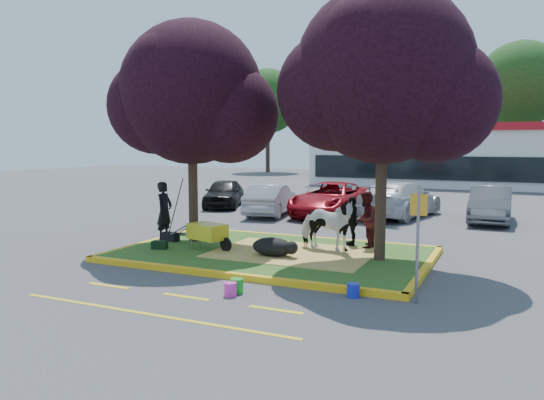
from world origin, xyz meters
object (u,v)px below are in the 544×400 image
at_px(calf, 273,247).
at_px(car_silver, 271,200).
at_px(wheelbarrow, 208,232).
at_px(car_black, 224,193).
at_px(handler, 165,211).
at_px(bucket_green, 237,286).
at_px(sign_post, 418,232).
at_px(bucket_blue, 353,290).
at_px(cow, 326,225).
at_px(bucket_pink, 230,289).

relative_size(calf, car_silver, 0.28).
height_order(wheelbarrow, car_black, car_black).
relative_size(handler, wheelbarrow, 0.93).
relative_size(bucket_green, car_black, 0.08).
bearing_deg(bucket_green, car_silver, 111.41).
bearing_deg(sign_post, bucket_green, -169.03).
relative_size(sign_post, bucket_green, 7.67).
height_order(wheelbarrow, bucket_blue, wheelbarrow).
xyz_separation_m(bucket_blue, car_silver, (-6.63, 10.36, 0.53)).
bearing_deg(car_silver, bucket_green, 101.72).
bearing_deg(calf, cow, 25.25).
height_order(cow, wheelbarrow, cow).
bearing_deg(car_silver, handler, 79.15).
relative_size(cow, car_black, 0.43).
relative_size(bucket_pink, car_silver, 0.07).
bearing_deg(calf, bucket_green, -104.07).
relative_size(bucket_green, bucket_pink, 1.08).
distance_m(bucket_blue, car_silver, 12.31).
distance_m(calf, wheelbarrow, 2.01).
bearing_deg(sign_post, handler, 158.22).
bearing_deg(wheelbarrow, bucket_blue, -7.96).
relative_size(sign_post, bucket_blue, 8.21).
height_order(bucket_green, bucket_blue, bucket_green).
bearing_deg(car_silver, sign_post, 117.72).
distance_m(bucket_green, car_black, 14.83).
distance_m(cow, sign_post, 4.51).
bearing_deg(calf, handler, 145.02).
xyz_separation_m(handler, bucket_blue, (6.78, -2.98, -0.90)).
bearing_deg(calf, bucket_blue, -62.49).
distance_m(sign_post, car_black, 16.31).
height_order(handler, car_silver, handler).
xyz_separation_m(bucket_green, bucket_pink, (-0.01, -0.25, -0.01)).
height_order(cow, car_black, cow).
relative_size(cow, wheelbarrow, 0.90).
bearing_deg(wheelbarrow, cow, 38.56).
bearing_deg(calf, car_silver, 91.04).
bearing_deg(cow, car_black, 51.24).
distance_m(wheelbarrow, bucket_blue, 5.32).
relative_size(handler, bucket_blue, 6.35).
xyz_separation_m(sign_post, bucket_green, (-3.51, -0.81, -1.25)).
distance_m(cow, wheelbarrow, 3.27).
bearing_deg(car_silver, wheelbarrow, 93.01).
distance_m(handler, bucket_green, 5.88).
xyz_separation_m(handler, bucket_green, (4.49, -3.69, -0.89)).
bearing_deg(car_silver, bucket_pink, 101.25).
relative_size(handler, bucket_pink, 6.41).
relative_size(bucket_blue, car_black, 0.07).
relative_size(wheelbarrow, bucket_green, 6.38).
height_order(calf, sign_post, sign_post).
xyz_separation_m(handler, car_silver, (0.15, 7.38, -0.37)).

